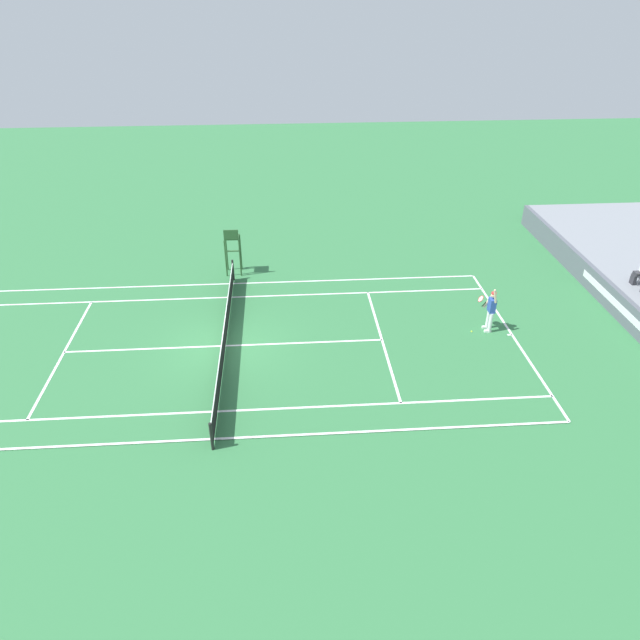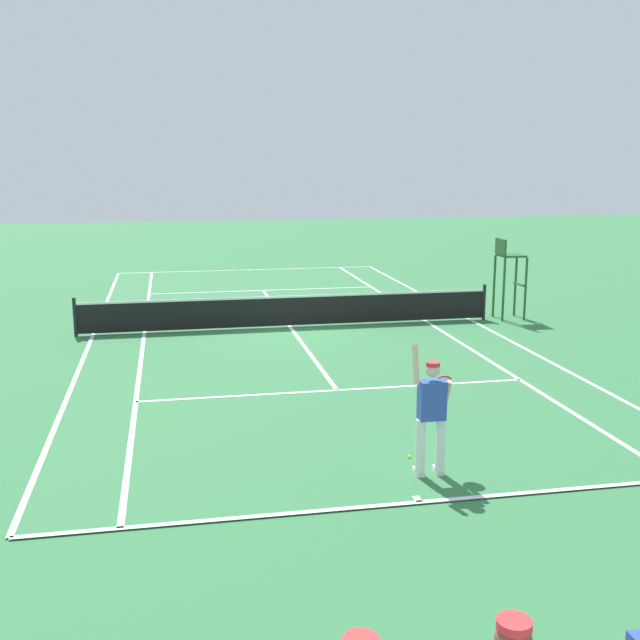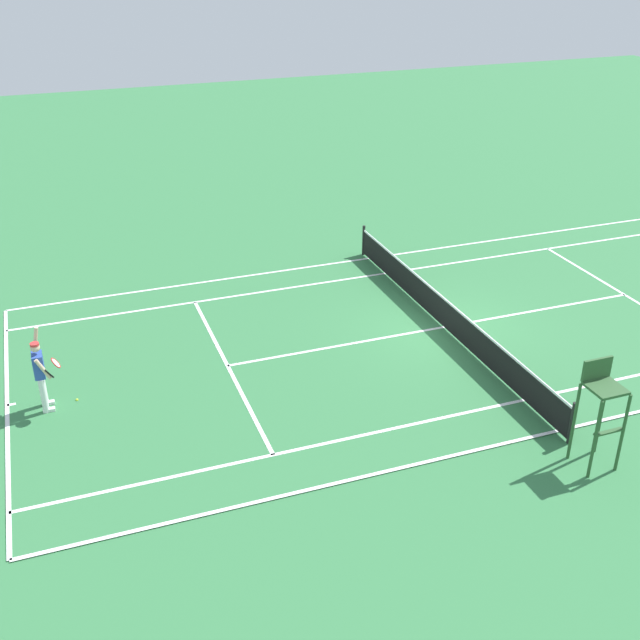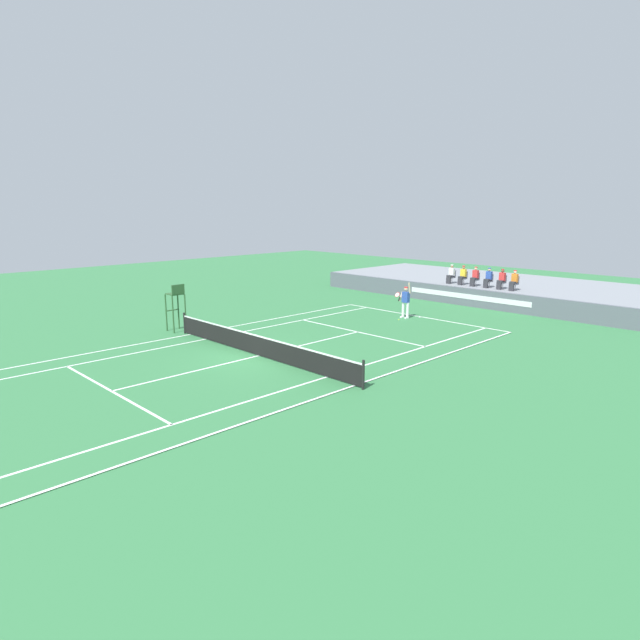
{
  "view_description": "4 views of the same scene",
  "coord_description": "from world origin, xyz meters",
  "views": [
    {
      "loc": [
        19.92,
        2.42,
        13.07
      ],
      "look_at": [
        -0.14,
        3.85,
        1.0
      ],
      "focal_mm": 32.72,
      "sensor_mm": 36.0,
      "label": 1
    },
    {
      "loc": [
        3.33,
        21.59,
        4.77
      ],
      "look_at": [
        -0.14,
        3.85,
        1.0
      ],
      "focal_mm": 43.44,
      "sensor_mm": 36.0,
      "label": 2
    },
    {
      "loc": [
        -17.55,
        10.22,
        10.5
      ],
      "look_at": [
        -0.14,
        3.85,
        1.0
      ],
      "focal_mm": 43.86,
      "sensor_mm": 36.0,
      "label": 3
    },
    {
      "loc": [
        17.71,
        -13.66,
        6.29
      ],
      "look_at": [
        -0.14,
        3.85,
        1.0
      ],
      "focal_mm": 30.28,
      "sensor_mm": 36.0,
      "label": 4
    }
  ],
  "objects": [
    {
      "name": "ground_plane",
      "position": [
        0.0,
        0.0,
        0.0
      ],
      "size": [
        80.0,
        80.0,
        0.0
      ],
      "primitive_type": "plane",
      "color": "#337542"
    },
    {
      "name": "net",
      "position": [
        0.0,
        0.0,
        0.52
      ],
      "size": [
        11.98,
        0.1,
        1.07
      ],
      "color": "black",
      "rests_on": "ground"
    },
    {
      "name": "tennis_ball",
      "position": [
        -0.35,
        10.27,
        0.03
      ],
      "size": [
        0.07,
        0.07,
        0.07
      ],
      "primitive_type": "sphere",
      "color": "#D1E533",
      "rests_on": "ground"
    },
    {
      "name": "tennis_player",
      "position": [
        -0.46,
        10.98,
        0.99
      ],
      "size": [
        0.76,
        0.62,
        2.08
      ],
      "color": "white",
      "rests_on": "ground"
    },
    {
      "name": "umpire_chair",
      "position": [
        -6.68,
        0.0,
        1.56
      ],
      "size": [
        0.77,
        0.77,
        2.44
      ],
      "color": "#2D562D",
      "rests_on": "ground"
    },
    {
      "name": "court",
      "position": [
        0.0,
        0.0,
        0.01
      ],
      "size": [
        11.08,
        23.88,
        0.03
      ],
      "color": "#337542",
      "rests_on": "ground"
    }
  ]
}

